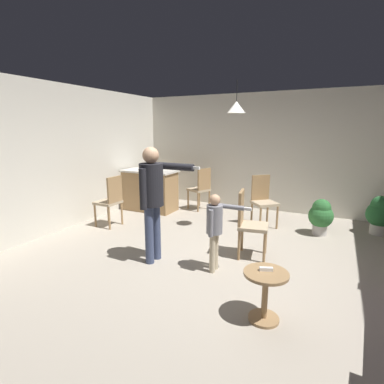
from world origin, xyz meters
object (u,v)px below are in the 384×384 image
object	(u,v)px
dining_chair_centre_back	(263,199)
kitchen_counter	(150,190)
person_child	(215,224)
potted_plant_corner	(380,213)
potted_plant_by_wall	(321,215)
dining_chair_near_wall	(111,199)
person_adult	(153,192)
dining_chair_by_counter	(201,187)
side_table_by_couch	(265,290)
spare_remote_on_table	(266,269)
dining_chair_spare	(248,221)

from	to	relation	value
dining_chair_centre_back	kitchen_counter	bearing A→B (deg)	-42.52
kitchen_counter	person_child	distance (m)	3.35
potted_plant_corner	potted_plant_by_wall	distance (m)	1.07
person_child	dining_chair_near_wall	distance (m)	2.67
person_adult	person_child	distance (m)	0.98
kitchen_counter	dining_chair_centre_back	world-z (taller)	dining_chair_centre_back
dining_chair_by_counter	potted_plant_corner	bearing A→B (deg)	-68.06
person_adult	dining_chair_near_wall	bearing A→B (deg)	-117.62
dining_chair_centre_back	potted_plant_corner	world-z (taller)	dining_chair_centre_back
person_adult	dining_chair_centre_back	world-z (taller)	person_adult
kitchen_counter	side_table_by_couch	size ratio (longest dim) A/B	2.42
potted_plant_by_wall	dining_chair_centre_back	bearing A→B (deg)	178.29
side_table_by_couch	dining_chair_centre_back	bearing A→B (deg)	103.73
side_table_by_couch	dining_chair_near_wall	bearing A→B (deg)	154.52
side_table_by_couch	potted_plant_by_wall	xyz separation A→B (m)	(0.34, 2.92, 0.04)
person_child	spare_remote_on_table	world-z (taller)	person_child
person_adult	dining_chair_near_wall	xyz separation A→B (m)	(-1.62, 0.95, -0.48)
spare_remote_on_table	dining_chair_spare	bearing A→B (deg)	112.26
dining_chair_near_wall	potted_plant_corner	size ratio (longest dim) A/B	1.40
potted_plant_by_wall	side_table_by_couch	bearing A→B (deg)	-96.65
person_child	dining_chair_by_counter	size ratio (longest dim) A/B	1.06
kitchen_counter	side_table_by_couch	bearing A→B (deg)	-41.19
person_adult	potted_plant_corner	bearing A→B (deg)	134.65
dining_chair_near_wall	potted_plant_corner	distance (m)	5.00
potted_plant_corner	spare_remote_on_table	xyz separation A→B (m)	(-1.30, -3.37, 0.14)
side_table_by_couch	person_adult	distance (m)	1.99
kitchen_counter	dining_chair_centre_back	bearing A→B (deg)	0.12
person_adult	dining_chair_by_counter	distance (m)	2.93
side_table_by_couch	dining_chair_near_wall	world-z (taller)	dining_chair_near_wall
kitchen_counter	dining_chair_spare	size ratio (longest dim) A/B	1.26
person_child	dining_chair_near_wall	xyz separation A→B (m)	(-2.53, 0.85, -0.11)
dining_chair_centre_back	person_child	bearing A→B (deg)	44.21
kitchen_counter	potted_plant_corner	bearing A→B (deg)	5.52
dining_chair_centre_back	potted_plant_corner	bearing A→B (deg)	149.82
kitchen_counter	side_table_by_couch	distance (m)	4.48
dining_chair_spare	potted_plant_by_wall	world-z (taller)	dining_chair_spare
dining_chair_centre_back	potted_plant_by_wall	distance (m)	1.08
kitchen_counter	potted_plant_by_wall	xyz separation A→B (m)	(3.71, -0.03, -0.11)
dining_chair_near_wall	spare_remote_on_table	xyz separation A→B (m)	(3.36, -1.58, -0.01)
person_child	spare_remote_on_table	distance (m)	1.12
dining_chair_near_wall	potted_plant_corner	bearing A→B (deg)	-68.19
dining_chair_spare	person_child	bearing A→B (deg)	-31.58
person_child	potted_plant_corner	xyz separation A→B (m)	(2.14, 2.64, -0.26)
dining_chair_by_counter	kitchen_counter	bearing A→B (deg)	140.73
dining_chair_by_counter	potted_plant_by_wall	distance (m)	2.72
dining_chair_near_wall	dining_chair_spare	distance (m)	2.80
dining_chair_spare	dining_chair_by_counter	bearing A→B (deg)	-150.07
potted_plant_by_wall	kitchen_counter	bearing A→B (deg)	179.59
dining_chair_spare	potted_plant_by_wall	bearing A→B (deg)	138.61
person_child	dining_chair_centre_back	distance (m)	2.20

